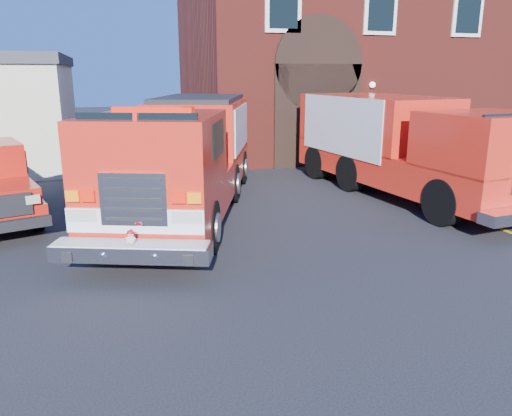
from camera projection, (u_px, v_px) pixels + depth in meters
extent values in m
plane|color=black|center=(240.00, 253.00, 10.43)|extent=(100.00, 100.00, 0.00)
cube|color=yellow|center=(470.00, 217.00, 13.11)|extent=(0.12, 3.00, 0.01)
cube|color=yellow|center=(406.00, 191.00, 15.89)|extent=(0.12, 3.00, 0.01)
cube|color=yellow|center=(361.00, 174.00, 18.67)|extent=(0.12, 3.00, 0.01)
cube|color=maroon|center=(344.00, 66.00, 24.79)|extent=(15.00, 10.00, 8.00)
cube|color=black|center=(317.00, 116.00, 19.72)|extent=(3.60, 0.12, 4.00)
cylinder|color=black|center=(319.00, 64.00, 19.20)|extent=(3.60, 0.12, 3.60)
cube|color=black|center=(283.00, 7.00, 18.24)|extent=(1.40, 0.10, 1.80)
cube|color=black|center=(381.00, 10.00, 19.32)|extent=(1.40, 0.10, 1.80)
cube|color=black|center=(468.00, 14.00, 20.40)|extent=(1.40, 0.10, 1.80)
cylinder|color=black|center=(104.00, 225.00, 10.49)|extent=(0.72, 1.17, 1.12)
cylinder|color=black|center=(209.00, 227.00, 10.35)|extent=(0.72, 1.17, 1.12)
cube|color=red|center=(186.00, 180.00, 13.47)|extent=(5.51, 9.45, 0.91)
cube|color=red|center=(200.00, 127.00, 15.41)|extent=(3.91, 5.06, 1.62)
cube|color=red|center=(156.00, 152.00, 10.32)|extent=(3.50, 3.92, 1.52)
cube|color=black|center=(136.00, 140.00, 8.99)|extent=(2.13, 0.84, 0.95)
cube|color=red|center=(154.00, 110.00, 10.10)|extent=(1.64, 0.88, 0.14)
cube|color=white|center=(135.00, 221.00, 9.00)|extent=(2.40, 0.93, 0.45)
cube|color=silver|center=(133.00, 200.00, 8.88)|extent=(1.16, 0.47, 0.95)
cube|color=silver|center=(132.00, 252.00, 8.85)|extent=(2.86, 1.50, 0.28)
cube|color=#B7B7BF|center=(160.00, 127.00, 15.49)|extent=(1.29, 3.45, 1.32)
cube|color=#B7B7BF|center=(241.00, 128.00, 15.33)|extent=(1.29, 3.45, 1.32)
sphere|color=#D3B88B|center=(131.00, 240.00, 8.79)|extent=(0.19, 0.19, 0.15)
sphere|color=#D3B88B|center=(131.00, 234.00, 8.76)|extent=(0.15, 0.15, 0.12)
sphere|color=#D3B88B|center=(128.00, 231.00, 8.76)|extent=(0.06, 0.06, 0.04)
sphere|color=#D3B88B|center=(133.00, 231.00, 8.76)|extent=(0.06, 0.06, 0.04)
ellipsoid|color=red|center=(130.00, 232.00, 8.75)|extent=(0.16, 0.16, 0.07)
cylinder|color=red|center=(130.00, 233.00, 8.75)|extent=(0.18, 0.18, 0.01)
cylinder|color=black|center=(35.00, 213.00, 11.92)|extent=(0.54, 0.90, 0.85)
cylinder|color=black|center=(443.00, 202.00, 12.22)|extent=(0.51, 1.21, 1.18)
cube|color=red|center=(403.00, 166.00, 15.24)|extent=(3.66, 8.81, 0.96)
cube|color=red|center=(374.00, 121.00, 16.34)|extent=(3.28, 5.62, 1.60)
cube|color=red|center=(486.00, 141.00, 12.29)|extent=(2.96, 2.86, 1.39)
cube|color=#B7B7BF|center=(339.00, 126.00, 15.86)|extent=(0.57, 4.46, 1.82)
cube|color=#B7B7BF|center=(407.00, 123.00, 16.88)|extent=(0.57, 4.46, 1.82)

